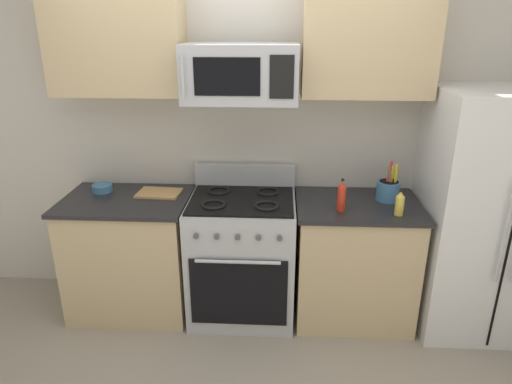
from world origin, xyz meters
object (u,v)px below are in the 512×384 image
at_px(refrigerator, 486,214).
at_px(microwave, 241,73).
at_px(cutting_board, 159,193).
at_px(bottle_hot_sauce, 342,196).
at_px(range_oven, 242,255).
at_px(prep_bowl, 102,188).
at_px(utensil_crock, 388,190).
at_px(bottle_oil, 400,203).

xyz_separation_m(refrigerator, microwave, (-1.70, 0.05, 0.94)).
distance_m(cutting_board, bottle_hot_sauce, 1.33).
bearing_deg(bottle_hot_sauce, range_oven, 168.63).
xyz_separation_m(refrigerator, cutting_board, (-2.32, 0.12, 0.06)).
xyz_separation_m(bottle_hot_sauce, prep_bowl, (-1.74, 0.27, -0.07)).
bearing_deg(microwave, prep_bowl, 174.43).
xyz_separation_m(microwave, cutting_board, (-0.62, 0.07, -0.87)).
bearing_deg(bottle_hot_sauce, microwave, 166.33).
height_order(microwave, utensil_crock, microwave).
height_order(bottle_oil, prep_bowl, bottle_oil).
bearing_deg(prep_bowl, refrigerator, -3.10).
distance_m(refrigerator, utensil_crock, 0.68).
height_order(refrigerator, cutting_board, refrigerator).
relative_size(range_oven, refrigerator, 0.64).
xyz_separation_m(range_oven, cutting_board, (-0.62, 0.10, 0.45)).
relative_size(utensil_crock, bottle_hot_sauce, 1.26).
height_order(bottle_hot_sauce, bottle_oil, bottle_hot_sauce).
distance_m(bottle_hot_sauce, bottle_oil, 0.38).
xyz_separation_m(microwave, bottle_hot_sauce, (0.68, -0.17, -0.78)).
distance_m(refrigerator, cutting_board, 2.33).
bearing_deg(cutting_board, refrigerator, -2.95).
relative_size(refrigerator, cutting_board, 5.52).
distance_m(range_oven, refrigerator, 1.74).
xyz_separation_m(range_oven, bottle_hot_sauce, (0.68, -0.14, 0.54)).
height_order(refrigerator, bottle_oil, refrigerator).
bearing_deg(prep_bowl, bottle_hot_sauce, -8.79).
distance_m(utensil_crock, bottle_oil, 0.27).
relative_size(utensil_crock, cutting_board, 0.92).
bearing_deg(bottle_hot_sauce, bottle_oil, -8.24).
xyz_separation_m(cutting_board, prep_bowl, (-0.44, 0.03, 0.02)).
height_order(cutting_board, prep_bowl, prep_bowl).
distance_m(cutting_board, bottle_oil, 1.70).
relative_size(range_oven, prep_bowl, 7.28).
relative_size(range_oven, bottle_hot_sauce, 4.83).
xyz_separation_m(cutting_board, bottle_hot_sauce, (1.30, -0.24, 0.10)).
height_order(range_oven, prep_bowl, range_oven).
bearing_deg(bottle_oil, cutting_board, 170.07).
relative_size(refrigerator, utensil_crock, 6.02).
distance_m(range_oven, cutting_board, 0.77).
distance_m(utensil_crock, cutting_board, 1.66).
distance_m(microwave, bottle_hot_sauce, 1.05).
relative_size(microwave, cutting_board, 2.39).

